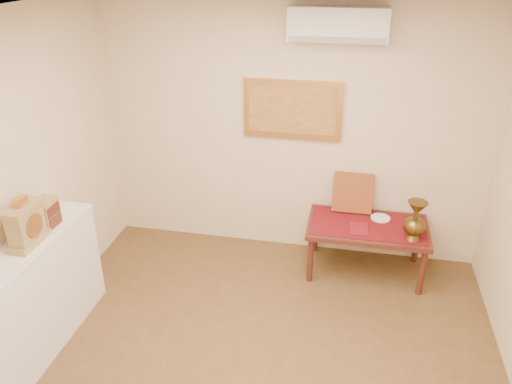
% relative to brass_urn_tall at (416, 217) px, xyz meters
% --- Properties ---
extents(ceiling, '(4.50, 4.50, 0.00)m').
position_rel_brass_urn_tall_xyz_m(ceiling, '(-1.27, -1.69, 1.90)').
color(ceiling, silver).
rests_on(ceiling, ground).
extents(wall_back, '(4.00, 0.02, 2.70)m').
position_rel_brass_urn_tall_xyz_m(wall_back, '(-1.27, 0.56, 0.55)').
color(wall_back, beige).
rests_on(wall_back, ground).
extents(table_cloth, '(1.14, 0.59, 0.01)m').
position_rel_brass_urn_tall_xyz_m(table_cloth, '(-0.42, 0.19, -0.24)').
color(table_cloth, maroon).
rests_on(table_cloth, low_table).
extents(brass_urn_tall, '(0.21, 0.21, 0.48)m').
position_rel_brass_urn_tall_xyz_m(brass_urn_tall, '(0.00, 0.00, 0.00)').
color(brass_urn_tall, brown).
rests_on(brass_urn_tall, table_cloth).
extents(plate, '(0.20, 0.20, 0.01)m').
position_rel_brass_urn_tall_xyz_m(plate, '(-0.29, 0.34, -0.23)').
color(plate, white).
rests_on(plate, table_cloth).
extents(menu, '(0.20, 0.26, 0.01)m').
position_rel_brass_urn_tall_xyz_m(menu, '(-0.51, 0.07, -0.23)').
color(menu, maroon).
rests_on(menu, table_cloth).
extents(cushion, '(0.41, 0.18, 0.42)m').
position_rel_brass_urn_tall_xyz_m(cushion, '(-0.59, 0.47, -0.03)').
color(cushion, maroon).
rests_on(cushion, table_cloth).
extents(display_ledge, '(0.37, 2.02, 0.98)m').
position_rel_brass_urn_tall_xyz_m(display_ledge, '(-3.09, -1.69, -0.31)').
color(display_ledge, silver).
rests_on(display_ledge, floor).
extents(mantel_clock, '(0.17, 0.36, 0.41)m').
position_rel_brass_urn_tall_xyz_m(mantel_clock, '(-3.06, -1.40, 0.36)').
color(mantel_clock, '#9F8452').
rests_on(mantel_clock, display_ledge).
extents(wooden_chest, '(0.16, 0.21, 0.24)m').
position_rel_brass_urn_tall_xyz_m(wooden_chest, '(-3.07, -1.12, 0.31)').
color(wooden_chest, '#9F8452').
rests_on(wooden_chest, display_ledge).
extents(low_table, '(1.20, 0.70, 0.55)m').
position_rel_brass_urn_tall_xyz_m(low_table, '(-0.42, 0.19, -0.31)').
color(low_table, '#522118').
rests_on(low_table, floor).
extents(painting, '(1.00, 0.06, 0.60)m').
position_rel_brass_urn_tall_xyz_m(painting, '(-1.27, 0.53, 0.80)').
color(painting, '#D08E42').
rests_on(painting, wall_back).
extents(ac_unit, '(0.90, 0.25, 0.30)m').
position_rel_brass_urn_tall_xyz_m(ac_unit, '(-0.87, 0.43, 1.65)').
color(ac_unit, white).
rests_on(ac_unit, wall_back).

